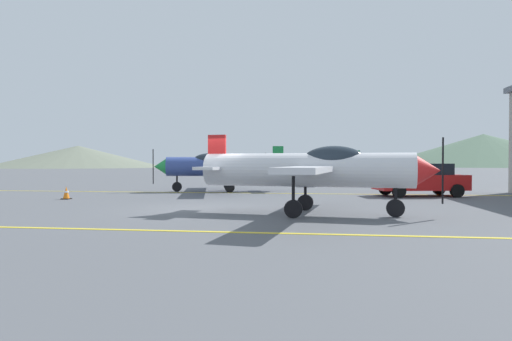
# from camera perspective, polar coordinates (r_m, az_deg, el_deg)

# --- Properties ---
(ground_plane) EXTENTS (400.00, 400.00, 0.00)m
(ground_plane) POSITION_cam_1_polar(r_m,az_deg,el_deg) (15.82, -6.42, -5.04)
(ground_plane) COLOR #54565B
(apron_line_near) EXTENTS (80.00, 0.16, 0.01)m
(apron_line_near) POSITION_cam_1_polar(r_m,az_deg,el_deg) (11.13, -12.77, -7.64)
(apron_line_near) COLOR yellow
(apron_line_near) RESTS_ON ground_plane
(apron_line_far) EXTENTS (80.00, 0.16, 0.01)m
(apron_line_far) POSITION_cam_1_polar(r_m,az_deg,el_deg) (23.85, -1.54, -2.95)
(apron_line_far) COLOR yellow
(apron_line_far) RESTS_ON ground_plane
(airplane_near) EXTENTS (7.66, 8.78, 2.62)m
(airplane_near) POSITION_cam_1_polar(r_m,az_deg,el_deg) (14.19, 7.68, 0.23)
(airplane_near) COLOR silver
(airplane_near) RESTS_ON ground_plane
(airplane_mid) EXTENTS (7.68, 8.73, 2.62)m
(airplane_mid) POSITION_cam_1_polar(r_m,az_deg,el_deg) (25.33, -4.66, 0.62)
(airplane_mid) COLOR #33478C
(airplane_mid) RESTS_ON ground_plane
(airplane_far) EXTENTS (7.67, 8.77, 2.62)m
(airplane_far) POSITION_cam_1_polar(r_m,az_deg,el_deg) (34.72, 7.52, 0.74)
(airplane_far) COLOR silver
(airplane_far) RESTS_ON ground_plane
(car_sedan) EXTENTS (4.57, 2.68, 1.62)m
(car_sedan) POSITION_cam_1_polar(r_m,az_deg,el_deg) (23.12, 20.66, -1.07)
(car_sedan) COLOR red
(car_sedan) RESTS_ON ground_plane
(traffic_cone_front) EXTENTS (0.36, 0.36, 0.59)m
(traffic_cone_front) POSITION_cam_1_polar(r_m,az_deg,el_deg) (21.71, -23.48, -2.69)
(traffic_cone_front) COLOR black
(traffic_cone_front) RESTS_ON ground_plane
(hill_left) EXTENTS (53.58, 53.58, 6.81)m
(hill_left) POSITION_cam_1_polar(r_m,az_deg,el_deg) (147.74, -22.16, 1.69)
(hill_left) COLOR slate
(hill_left) RESTS_ON ground_plane
(hill_centerleft) EXTENTS (79.27, 79.27, 12.14)m
(hill_centerleft) POSITION_cam_1_polar(r_m,az_deg,el_deg) (183.44, 27.49, 2.35)
(hill_centerleft) COLOR #4C6651
(hill_centerleft) RESTS_ON ground_plane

